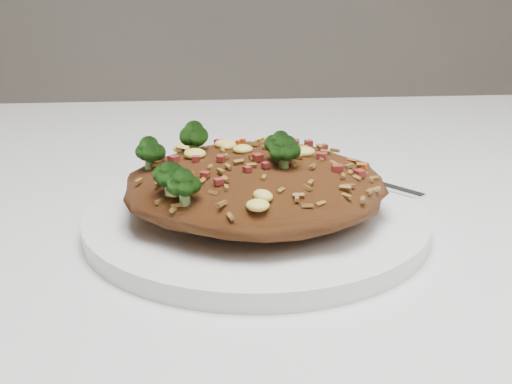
# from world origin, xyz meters

# --- Properties ---
(dining_table) EXTENTS (1.20, 0.80, 0.75)m
(dining_table) POSITION_xyz_m (0.00, 0.00, 0.66)
(dining_table) COLOR silver
(dining_table) RESTS_ON ground
(plate) EXTENTS (0.25, 0.25, 0.01)m
(plate) POSITION_xyz_m (0.08, -0.02, 0.76)
(plate) COLOR white
(plate) RESTS_ON dining_table
(fried_rice) EXTENTS (0.19, 0.17, 0.06)m
(fried_rice) POSITION_xyz_m (0.08, -0.02, 0.79)
(fried_rice) COLOR brown
(fried_rice) RESTS_ON plate
(fork) EXTENTS (0.12, 0.13, 0.00)m
(fork) POSITION_xyz_m (0.16, 0.05, 0.77)
(fork) COLOR silver
(fork) RESTS_ON plate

